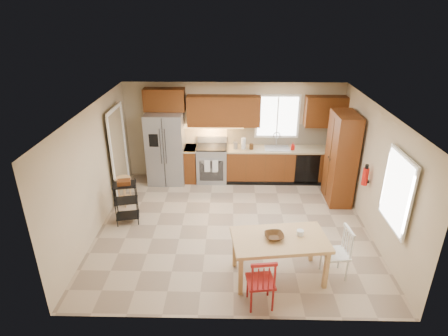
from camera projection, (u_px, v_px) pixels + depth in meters
name	position (u px, v px, depth m)	size (l,w,h in m)	color
floor	(233.00, 226.00, 7.83)	(5.50, 5.50, 0.00)	tan
ceiling	(235.00, 110.00, 6.81)	(5.50, 5.00, 0.02)	silver
wall_back	(234.00, 131.00, 9.60)	(5.50, 0.02, 2.50)	#CCB793
wall_front	(235.00, 250.00, 5.04)	(5.50, 0.02, 2.50)	#CCB793
wall_left	(95.00, 171.00, 7.37)	(0.02, 5.00, 2.50)	#CCB793
wall_right	(375.00, 173.00, 7.27)	(0.02, 5.00, 2.50)	#CCB793
refrigerator	(166.00, 148.00, 9.43)	(0.92, 0.75, 1.82)	gray
range_stove	(212.00, 164.00, 9.65)	(0.76, 0.63, 0.92)	gray
base_cabinet_narrow	(191.00, 164.00, 9.68)	(0.30, 0.60, 0.90)	#5D2D11
base_cabinet_run	(283.00, 165.00, 9.63)	(2.92, 0.60, 0.90)	#5D2D11
dishwasher	(307.00, 169.00, 9.36)	(0.60, 0.02, 0.78)	black
backsplash	(284.00, 134.00, 9.59)	(2.92, 0.03, 0.55)	beige
upper_over_fridge	(164.00, 100.00, 9.12)	(1.00, 0.35, 0.55)	#642F10
upper_left_block	(224.00, 111.00, 9.21)	(1.80, 0.35, 0.75)	#642F10
upper_right_block	(325.00, 112.00, 9.16)	(1.00, 0.35, 0.75)	#642F10
window_back	(277.00, 116.00, 9.40)	(1.12, 0.04, 1.12)	white
sink	(277.00, 150.00, 9.47)	(0.62, 0.46, 0.16)	gray
undercab_glow	(212.00, 127.00, 9.35)	(1.60, 0.30, 0.01)	#FFBF66
soap_bottle	(293.00, 146.00, 9.31)	(0.09, 0.09, 0.19)	#BA140C
paper_towel	(243.00, 143.00, 9.36)	(0.12, 0.12, 0.28)	silver
canister_steel	(235.00, 145.00, 9.39)	(0.11, 0.11, 0.18)	gray
canister_wood	(251.00, 147.00, 9.36)	(0.10, 0.10, 0.14)	#4B2C14
pantry	(341.00, 158.00, 8.45)	(0.50, 0.95, 2.10)	#5D2D11
fire_extinguisher	(365.00, 177.00, 7.47)	(0.12, 0.12, 0.36)	#BA140C
window_right	(397.00, 192.00, 6.14)	(0.04, 1.02, 1.32)	white
doorway	(118.00, 155.00, 8.64)	(0.04, 0.95, 2.10)	#8C7A59
dining_table	(279.00, 258.00, 6.26)	(1.55, 0.87, 0.76)	tan
chair_red	(261.00, 280.00, 5.65)	(0.43, 0.43, 0.91)	maroon
chair_white	(335.00, 253.00, 6.26)	(0.43, 0.43, 0.91)	silver
table_bowl	(274.00, 238.00, 6.11)	(0.31, 0.31, 0.08)	#4B2C14
table_jar	(300.00, 234.00, 6.18)	(0.11, 0.11, 0.13)	silver
bar_stool	(125.00, 191.00, 8.51)	(0.33, 0.33, 0.69)	tan
utility_cart	(126.00, 203.00, 7.80)	(0.47, 0.36, 0.93)	black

